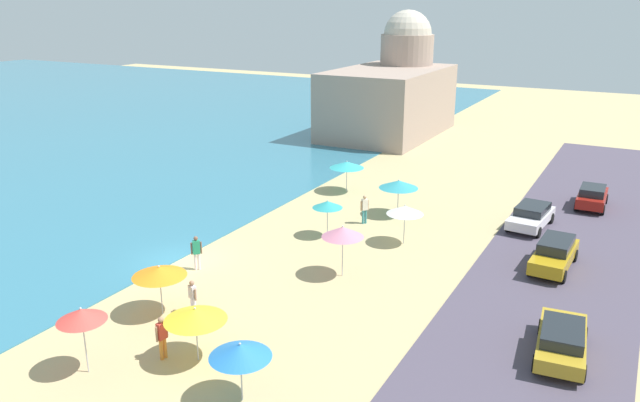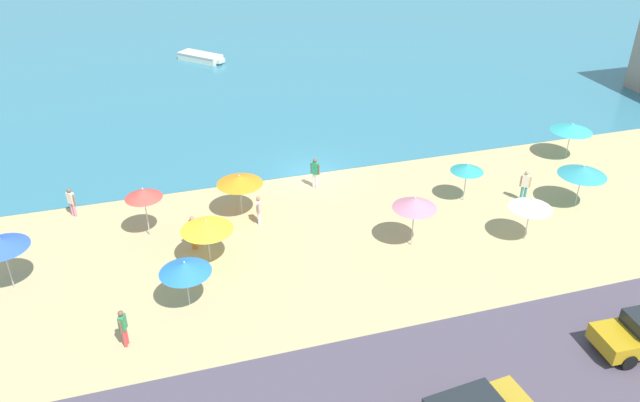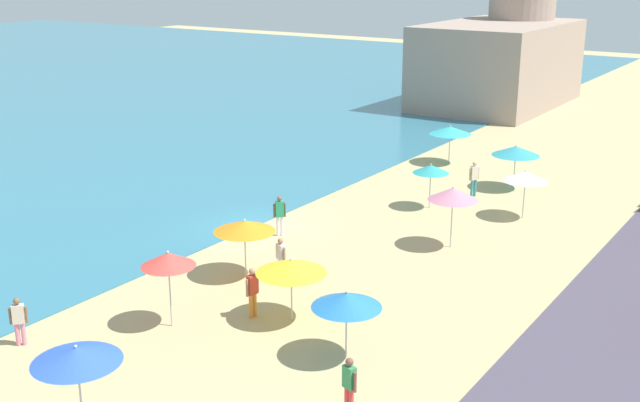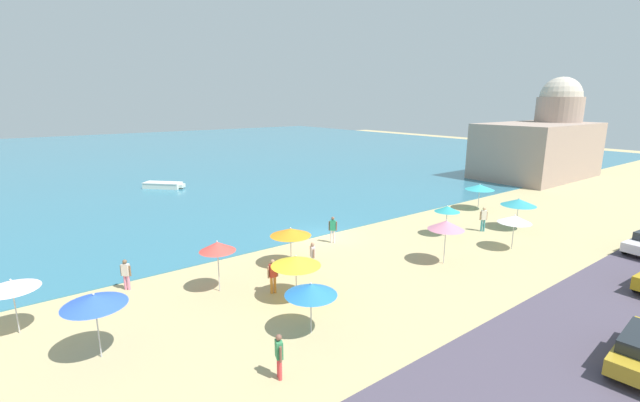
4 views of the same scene
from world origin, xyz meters
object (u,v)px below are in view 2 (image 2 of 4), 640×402
beach_umbrella_2 (467,168)px  beach_umbrella_4 (143,193)px  beach_umbrella_9 (1,243)px  bather_0 (315,171)px  beach_umbrella_3 (185,267)px  beach_umbrella_6 (583,171)px  skiff_nearshore (201,57)px  bather_2 (193,231)px  beach_umbrella_5 (415,203)px  bather_5 (259,209)px  beach_umbrella_8 (240,180)px  bather_3 (71,201)px  beach_umbrella_0 (531,204)px  bather_1 (123,326)px  bather_4 (525,184)px  beach_umbrella_1 (207,225)px  beach_umbrella_10 (572,128)px

beach_umbrella_2 → beach_umbrella_4: bearing=175.4°
beach_umbrella_9 → bather_0: size_ratio=1.42×
bather_0 → beach_umbrella_3: bearing=-133.6°
beach_umbrella_4 → beach_umbrella_9: bearing=-156.4°
beach_umbrella_6 → skiff_nearshore: 35.17m
beach_umbrella_4 → bather_2: 3.06m
beach_umbrella_5 → bather_5: bearing=148.7°
bather_0 → beach_umbrella_6: bearing=-24.6°
bather_2 → bather_5: bearing=21.2°
beach_umbrella_6 → bather_2: bearing=175.1°
bather_0 → beach_umbrella_8: bearing=-159.5°
beach_umbrella_2 → bather_2: size_ratio=1.26×
beach_umbrella_4 → bather_3: bearing=140.6°
beach_umbrella_6 → skiff_nearshore: (-16.00, 31.27, -1.69)m
beach_umbrella_3 → bather_3: 10.36m
beach_umbrella_0 → beach_umbrella_5: (-5.54, 1.15, 0.33)m
beach_umbrella_6 → beach_umbrella_4: bearing=170.9°
bather_1 → bather_4: 21.67m
beach_umbrella_9 → bather_4: (25.62, 0.28, -1.29)m
skiff_nearshore → bather_1: bearing=-101.9°
beach_umbrella_1 → beach_umbrella_4: beach_umbrella_4 is taller
bather_0 → bather_2: (-7.23, -4.17, -0.03)m
bather_3 → bather_5: size_ratio=1.03×
beach_umbrella_4 → beach_umbrella_0: bearing=-17.9°
bather_2 → skiff_nearshore: (4.09, 29.55, -0.63)m
beach_umbrella_6 → bather_3: bearing=165.7°
beach_umbrella_0 → beach_umbrella_8: bearing=153.8°
beach_umbrella_3 → bather_4: size_ratio=1.23×
bather_5 → beach_umbrella_4: bearing=174.6°
bather_3 → beach_umbrella_0: bearing=-22.2°
bather_2 → skiff_nearshore: 29.84m
beach_umbrella_0 → beach_umbrella_4: 18.54m
beach_umbrella_8 → bather_3: 8.82m
skiff_nearshore → beach_umbrella_2: bearing=-70.2°
beach_umbrella_4 → bather_0: 9.64m
bather_3 → skiff_nearshore: (9.78, 24.70, -0.53)m
beach_umbrella_2 → bather_3: beach_umbrella_2 is taller
beach_umbrella_2 → beach_umbrella_5: beach_umbrella_5 is taller
skiff_nearshore → bather_4: bearing=-65.7°
beach_umbrella_3 → skiff_nearshore: bearing=81.9°
bather_2 → bather_4: bather_4 is taller
beach_umbrella_6 → bather_5: size_ratio=1.59×
beach_umbrella_6 → beach_umbrella_5: bearing=-174.4°
beach_umbrella_10 → bather_0: bearing=177.4°
beach_umbrella_8 → bather_1: bearing=-125.9°
bather_1 → bather_4: bearing=14.5°
beach_umbrella_5 → bather_0: beach_umbrella_5 is taller
bather_3 → bather_0: bearing=-3.0°
bather_1 → bather_3: 11.01m
beach_umbrella_3 → beach_umbrella_4: (-1.29, 6.04, 0.42)m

